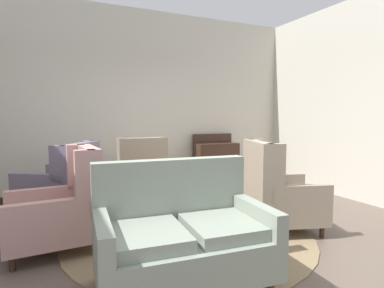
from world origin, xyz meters
The scene contains 13 objects.
ground centered at (0.00, 0.00, 0.00)m, with size 8.99×8.99×0.00m, color brown.
wall_back centered at (0.00, 2.75, 1.69)m, with size 6.58×0.08×3.38m, color beige.
wall_right centered at (3.21, 0.82, 1.69)m, with size 0.08×3.85×3.38m, color beige.
baseboard_back centered at (0.00, 2.69, 0.06)m, with size 6.42×0.03×0.12m, color #382319.
area_rug centered at (0.00, 0.30, 0.01)m, with size 2.91×2.91×0.01m, color #847051.
coffee_table centered at (-0.13, 0.41, 0.38)m, with size 0.95×0.95×0.45m.
porcelain_vase centered at (-0.16, 0.39, 0.59)m, with size 0.17×0.17×0.33m.
settee centered at (-0.51, -0.71, 0.42)m, with size 1.46×0.94×1.04m.
armchair_beside_settee centered at (-0.16, 1.96, 0.45)m, with size 0.78×0.94×1.09m.
armchair_near_sideboard centered at (1.07, 0.00, 0.46)m, with size 1.04×1.00×1.12m.
armchair_near_window centered at (-1.33, 1.57, 0.45)m, with size 1.17×1.18×1.06m.
armchair_far_left centered at (-1.39, 0.48, 0.45)m, with size 0.95×0.78×1.09m.
sideboard centered at (1.55, 2.45, 0.50)m, with size 0.88×0.37×1.06m.
Camera 1 is at (-1.49, -3.04, 1.42)m, focal length 29.32 mm.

